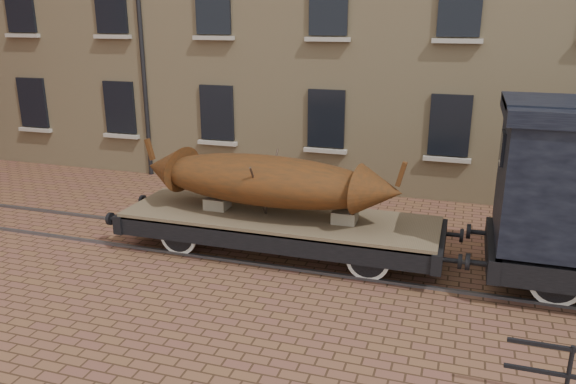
% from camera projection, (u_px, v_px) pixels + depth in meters
% --- Properties ---
extents(ground, '(90.00, 90.00, 0.00)m').
position_uv_depth(ground, '(382.00, 267.00, 11.87)').
color(ground, brown).
extents(rail_track, '(30.00, 1.52, 0.06)m').
position_uv_depth(rail_track, '(382.00, 266.00, 11.86)').
color(rail_track, '#59595E').
rests_on(rail_track, ground).
extents(flatcar_wagon, '(7.77, 2.11, 1.17)m').
position_uv_depth(flatcar_wagon, '(279.00, 223.00, 12.32)').
color(flatcar_wagon, brown).
rests_on(flatcar_wagon, ground).
extents(iron_boat, '(6.04, 1.98, 1.47)m').
position_uv_depth(iron_boat, '(265.00, 180.00, 12.12)').
color(iron_boat, '#57290E').
rests_on(iron_boat, flatcar_wagon).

